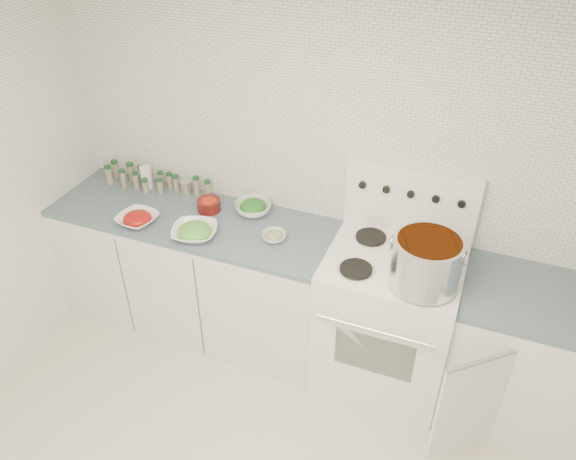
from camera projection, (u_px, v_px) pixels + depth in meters
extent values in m
cube|color=white|center=(334.00, 168.00, 3.34)|extent=(3.50, 0.02, 2.50)
cube|color=white|center=(181.00, 5.00, 1.47)|extent=(3.50, 3.00, 0.02)
cube|color=white|center=(198.00, 273.00, 3.82)|extent=(1.85, 0.62, 0.86)
cube|color=#4C6372|center=(192.00, 219.00, 3.56)|extent=(1.85, 0.62, 0.03)
cube|color=white|center=(386.00, 322.00, 3.40)|extent=(0.76, 0.65, 0.92)
cube|color=black|center=(374.00, 354.00, 3.13)|extent=(0.45, 0.01, 0.28)
cylinder|color=silver|center=(376.00, 331.00, 2.98)|extent=(0.65, 0.02, 0.02)
cube|color=white|center=(395.00, 262.00, 3.13)|extent=(0.76, 0.65, 0.01)
cube|color=white|center=(410.00, 202.00, 3.23)|extent=(0.76, 0.06, 0.43)
cylinder|color=silver|center=(356.00, 270.00, 3.06)|extent=(0.21, 0.21, 0.01)
cylinder|color=black|center=(356.00, 269.00, 3.05)|extent=(0.18, 0.18, 0.01)
cylinder|color=silver|center=(422.00, 285.00, 2.95)|extent=(0.21, 0.21, 0.01)
cylinder|color=black|center=(422.00, 285.00, 2.95)|extent=(0.18, 0.18, 0.01)
cylinder|color=silver|center=(371.00, 237.00, 3.30)|extent=(0.21, 0.21, 0.01)
cylinder|color=black|center=(371.00, 237.00, 3.30)|extent=(0.18, 0.18, 0.01)
cylinder|color=silver|center=(432.00, 251.00, 3.19)|extent=(0.21, 0.21, 0.01)
cylinder|color=black|center=(433.00, 250.00, 3.19)|extent=(0.18, 0.18, 0.01)
cylinder|color=black|center=(363.00, 185.00, 3.24)|extent=(0.04, 0.02, 0.04)
cylinder|color=black|center=(386.00, 189.00, 3.20)|extent=(0.04, 0.02, 0.04)
cylinder|color=black|center=(411.00, 194.00, 3.16)|extent=(0.04, 0.02, 0.04)
cylinder|color=black|center=(436.00, 199.00, 3.12)|extent=(0.04, 0.02, 0.04)
cylinder|color=black|center=(462.00, 204.00, 3.07)|extent=(0.04, 0.02, 0.04)
cube|color=white|center=(529.00, 361.00, 3.18)|extent=(0.89, 0.62, 0.86)
cube|color=#4C6372|center=(551.00, 302.00, 2.92)|extent=(0.89, 0.62, 0.03)
cube|color=white|center=(469.00, 407.00, 2.93)|extent=(0.31, 0.28, 0.70)
cylinder|color=silver|center=(426.00, 262.00, 2.87)|extent=(0.36, 0.36, 0.28)
cylinder|color=orange|center=(430.00, 243.00, 2.80)|extent=(0.32, 0.32, 0.03)
torus|color=silver|center=(392.00, 241.00, 2.88)|extent=(0.01, 0.09, 0.09)
torus|color=silver|center=(466.00, 258.00, 2.77)|extent=(0.01, 0.09, 0.09)
imported|color=white|center=(137.00, 219.00, 3.47)|extent=(0.27, 0.27, 0.06)
ellipsoid|color=#A8140E|center=(137.00, 218.00, 3.46)|extent=(0.17, 0.17, 0.08)
imported|color=white|center=(195.00, 232.00, 3.35)|extent=(0.33, 0.33, 0.07)
ellipsoid|color=green|center=(194.00, 230.00, 3.34)|extent=(0.19, 0.19, 0.09)
imported|color=white|center=(253.00, 208.00, 3.56)|extent=(0.25, 0.25, 0.07)
ellipsoid|color=#195618|center=(253.00, 206.00, 3.55)|extent=(0.17, 0.17, 0.07)
imported|color=white|center=(274.00, 237.00, 3.33)|extent=(0.18, 0.18, 0.05)
ellipsoid|color=#314F1F|center=(274.00, 235.00, 3.32)|extent=(0.11, 0.11, 0.05)
cylinder|color=#51110E|center=(209.00, 205.00, 3.58)|extent=(0.15, 0.15, 0.08)
ellipsoid|color=#A6200B|center=(209.00, 202.00, 3.57)|extent=(0.11, 0.11, 0.05)
cylinder|color=white|center=(146.00, 177.00, 3.80)|extent=(0.08, 0.08, 0.15)
cylinder|color=#B6B19A|center=(186.00, 188.00, 3.75)|extent=(0.08, 0.08, 0.09)
cylinder|color=gray|center=(116.00, 170.00, 3.93)|extent=(0.04, 0.04, 0.11)
cylinder|color=#134420|center=(114.00, 162.00, 3.89)|extent=(0.05, 0.05, 0.02)
cylinder|color=gray|center=(131.00, 173.00, 3.88)|extent=(0.05, 0.05, 0.12)
cylinder|color=#134420|center=(130.00, 164.00, 3.84)|extent=(0.05, 0.05, 0.02)
cylinder|color=gray|center=(142.00, 175.00, 3.87)|extent=(0.04, 0.04, 0.10)
cylinder|color=#134420|center=(141.00, 167.00, 3.84)|extent=(0.05, 0.05, 0.02)
cylinder|color=gray|center=(161.00, 180.00, 3.82)|extent=(0.04, 0.04, 0.10)
cylinder|color=#134420|center=(160.00, 173.00, 3.79)|extent=(0.04, 0.04, 0.02)
cylinder|color=gray|center=(170.00, 181.00, 3.81)|extent=(0.04, 0.04, 0.10)
cylinder|color=#134420|center=(169.00, 174.00, 3.78)|extent=(0.04, 0.04, 0.02)
cylinder|color=gray|center=(176.00, 184.00, 3.78)|extent=(0.04, 0.04, 0.10)
cylinder|color=#134420|center=(175.00, 177.00, 3.75)|extent=(0.04, 0.04, 0.02)
cylinder|color=gray|center=(197.00, 187.00, 3.73)|extent=(0.04, 0.04, 0.12)
cylinder|color=#134420|center=(196.00, 178.00, 3.69)|extent=(0.04, 0.04, 0.02)
cylinder|color=gray|center=(208.00, 190.00, 3.71)|extent=(0.04, 0.04, 0.10)
cylinder|color=#134420|center=(207.00, 182.00, 3.68)|extent=(0.04, 0.04, 0.02)
cylinder|color=gray|center=(109.00, 176.00, 3.85)|extent=(0.05, 0.05, 0.12)
cylinder|color=#134420|center=(107.00, 167.00, 3.81)|extent=(0.05, 0.05, 0.02)
cylinder|color=gray|center=(123.00, 180.00, 3.81)|extent=(0.04, 0.04, 0.12)
cylinder|color=#134420|center=(122.00, 171.00, 3.77)|extent=(0.04, 0.04, 0.02)
cylinder|color=gray|center=(136.00, 181.00, 3.80)|extent=(0.04, 0.04, 0.11)
cylinder|color=#134420|center=(134.00, 173.00, 3.76)|extent=(0.04, 0.04, 0.02)
cylinder|color=gray|center=(146.00, 187.00, 3.76)|extent=(0.04, 0.04, 0.09)
cylinder|color=#134420|center=(144.00, 180.00, 3.73)|extent=(0.04, 0.04, 0.02)
cylinder|color=gray|center=(160.00, 187.00, 3.75)|extent=(0.04, 0.04, 0.10)
cylinder|color=#134420|center=(159.00, 180.00, 3.71)|extent=(0.04, 0.04, 0.02)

